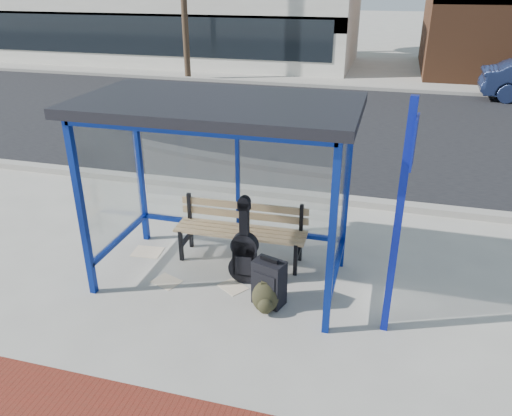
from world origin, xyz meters
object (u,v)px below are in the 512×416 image
(guitar_bag, at_px, (245,254))
(backpack, at_px, (265,298))
(bench, at_px, (242,227))
(suitcase, at_px, (269,283))

(guitar_bag, distance_m, backpack, 0.74)
(bench, xyz_separation_m, suitcase, (0.64, -0.98, -0.19))
(guitar_bag, bearing_deg, backpack, -53.45)
(suitcase, height_order, backpack, suitcase)
(bench, bearing_deg, backpack, -62.14)
(suitcase, bearing_deg, bench, 140.93)
(bench, relative_size, guitar_bag, 1.60)
(guitar_bag, bearing_deg, suitcase, -43.74)
(bench, height_order, suitcase, bench)
(guitar_bag, height_order, suitcase, guitar_bag)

